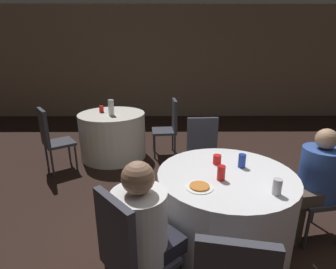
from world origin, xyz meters
name	(u,v)px	position (x,y,z in m)	size (l,w,h in m)	color
ground_plane	(249,255)	(0.00, 0.00, 0.00)	(16.00, 16.00, 0.00)	black
wall_back	(194,63)	(0.00, 5.13, 1.40)	(16.00, 0.06, 2.80)	gray
table_near	(224,212)	(-0.23, 0.12, 0.38)	(1.18, 1.18, 0.76)	silver
table_far	(113,135)	(-1.64, 2.29, 0.38)	(1.08, 1.08, 0.76)	white
chair_near_north	(203,151)	(-0.29, 1.12, 0.56)	(0.42, 0.43, 0.97)	#383842
chair_near_east	(327,183)	(0.77, 0.29, 0.56)	(0.47, 0.46, 0.97)	#383842
chair_near_southwest	(128,250)	(-0.99, -0.55, 0.56)	(0.56, 0.56, 0.97)	#383842
chair_far_southwest	(51,136)	(-2.42, 1.73, 0.56)	(0.56, 0.56, 0.97)	#383842
chair_far_east	(170,123)	(-0.68, 2.37, 0.56)	(0.44, 0.43, 0.97)	#383842
person_white_shirt	(148,235)	(-0.86, -0.44, 0.58)	(0.49, 0.48, 1.14)	black
person_blue_shirt	(311,185)	(0.60, 0.26, 0.57)	(0.52, 0.39, 1.11)	#4C4238
pizza_plate_near	(199,187)	(-0.49, -0.12, 0.77)	(0.21, 0.21, 0.02)	white
soda_can_silver	(277,187)	(0.06, -0.22, 0.82)	(0.07, 0.07, 0.12)	silver
soda_can_blue	(242,161)	(-0.07, 0.24, 0.82)	(0.07, 0.07, 0.12)	#1E38A5
soda_can_red	(221,173)	(-0.30, 0.01, 0.82)	(0.07, 0.07, 0.12)	red
cup_near	(217,160)	(-0.28, 0.31, 0.80)	(0.07, 0.07, 0.09)	red
bottle_far	(111,108)	(-1.61, 2.16, 0.88)	(0.09, 0.09, 0.25)	white
cup_far	(101,109)	(-1.82, 2.38, 0.81)	(0.07, 0.07, 0.11)	red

